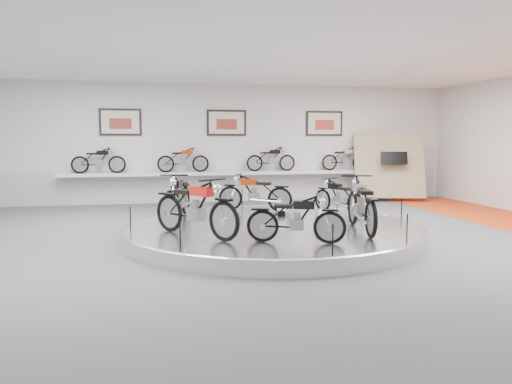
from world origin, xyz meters
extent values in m
plane|color=#515154|center=(0.00, 0.00, 0.00)|extent=(16.00, 16.00, 0.00)
plane|color=white|center=(0.00, 0.00, 4.00)|extent=(16.00, 16.00, 0.00)
plane|color=silver|center=(0.00, 7.00, 2.00)|extent=(16.00, 0.00, 16.00)
cube|color=#BCBCBA|center=(0.00, 6.98, 0.55)|extent=(15.68, 0.04, 1.10)
cylinder|color=silver|center=(0.00, 0.30, 0.15)|extent=(6.40, 6.40, 0.30)
torus|color=#B2B2BA|center=(0.00, 0.30, 0.27)|extent=(6.40, 6.40, 0.10)
cube|color=silver|center=(0.00, 6.70, 1.00)|extent=(11.00, 0.55, 0.10)
cube|color=beige|center=(-3.50, 6.96, 2.70)|extent=(1.35, 0.06, 0.88)
cube|color=beige|center=(0.00, 6.96, 2.70)|extent=(1.35, 0.06, 0.88)
cube|color=beige|center=(3.50, 6.96, 2.70)|extent=(1.35, 0.06, 0.88)
cube|color=tan|center=(5.60, 6.10, 1.25)|extent=(2.56, 1.52, 2.30)
camera|label=1|loc=(-2.47, -10.02, 2.13)|focal=35.00mm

